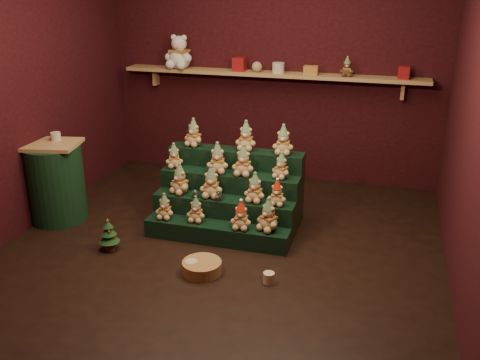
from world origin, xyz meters
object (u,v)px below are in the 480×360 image
(snow_globe_a, at_px, (195,194))
(mini_christmas_tree, at_px, (109,234))
(wicker_basket, at_px, (202,267))
(snow_globe_c, at_px, (268,202))
(mug_left, at_px, (192,266))
(riser_tier_front, at_px, (217,233))
(snow_globe_b, at_px, (219,196))
(white_bear, at_px, (179,47))
(mug_right, at_px, (269,278))
(brown_bear, at_px, (347,67))
(side_table, at_px, (55,182))

(snow_globe_a, relative_size, mini_christmas_tree, 0.25)
(snow_globe_a, relative_size, wicker_basket, 0.24)
(snow_globe_c, relative_size, mug_left, 0.76)
(snow_globe_c, bearing_deg, riser_tier_front, -160.85)
(snow_globe_b, height_order, wicker_basket, snow_globe_b)
(white_bear, bearing_deg, mini_christmas_tree, -78.88)
(riser_tier_front, distance_m, snow_globe_a, 0.44)
(snow_globe_a, relative_size, snow_globe_c, 1.01)
(mug_left, bearing_deg, mug_right, 0.80)
(snow_globe_b, bearing_deg, brown_bear, 58.71)
(mini_christmas_tree, relative_size, brown_bear, 1.52)
(snow_globe_a, bearing_deg, mug_right, -39.04)
(white_bear, bearing_deg, brown_bear, 7.37)
(mug_right, bearing_deg, snow_globe_c, 104.05)
(riser_tier_front, relative_size, brown_bear, 6.57)
(snow_globe_b, distance_m, wicker_basket, 0.82)
(snow_globe_a, bearing_deg, brown_bear, 52.88)
(wicker_basket, bearing_deg, mug_left, -172.89)
(side_table, height_order, brown_bear, brown_bear)
(white_bear, bearing_deg, snow_globe_c, -39.84)
(snow_globe_c, bearing_deg, mini_christmas_tree, -156.56)
(wicker_basket, height_order, brown_bear, brown_bear)
(snow_globe_b, bearing_deg, snow_globe_c, -0.00)
(snow_globe_b, xyz_separation_m, mini_christmas_tree, (-0.87, -0.59, -0.25))
(side_table, bearing_deg, mug_right, -25.73)
(side_table, xyz_separation_m, mini_christmas_tree, (0.84, -0.47, -0.25))
(mug_right, height_order, wicker_basket, wicker_basket)
(snow_globe_c, relative_size, mini_christmas_tree, 0.25)
(snow_globe_b, relative_size, mug_left, 0.89)
(mug_right, xyz_separation_m, white_bear, (-1.69, 2.36, 1.52))
(side_table, distance_m, mug_right, 2.49)
(white_bear, bearing_deg, riser_tier_front, -52.33)
(mug_left, bearing_deg, side_table, 159.76)
(mug_left, bearing_deg, snow_globe_c, 56.81)
(riser_tier_front, distance_m, mini_christmas_tree, 1.00)
(riser_tier_front, distance_m, mug_right, 0.87)
(mug_left, height_order, white_bear, white_bear)
(snow_globe_b, distance_m, mug_left, 0.83)
(white_bear, bearing_deg, mug_left, -59.53)
(snow_globe_a, distance_m, mini_christmas_tree, 0.90)
(snow_globe_a, height_order, wicker_basket, snow_globe_a)
(riser_tier_front, bearing_deg, snow_globe_b, 99.11)
(snow_globe_b, height_order, brown_bear, brown_bear)
(snow_globe_b, relative_size, side_table, 0.11)
(riser_tier_front, distance_m, brown_bear, 2.43)
(mug_left, distance_m, brown_bear, 2.92)
(snow_globe_a, height_order, brown_bear, brown_bear)
(side_table, xyz_separation_m, brown_bear, (2.70, 1.74, 1.02))
(snow_globe_c, distance_m, brown_bear, 1.98)
(wicker_basket, bearing_deg, riser_tier_front, 95.93)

